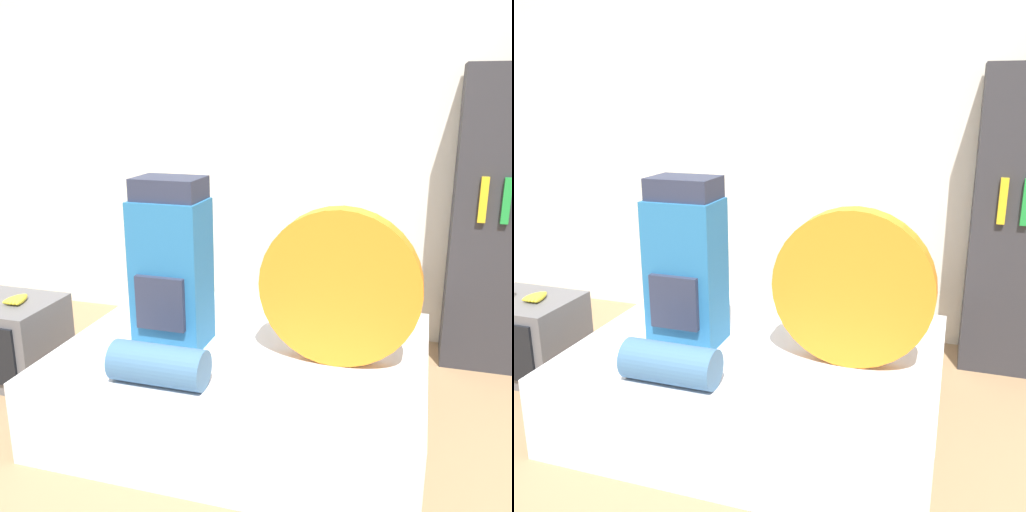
# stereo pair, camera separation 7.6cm
# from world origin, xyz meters

# --- Properties ---
(wall_back) EXTENTS (8.00, 0.05, 2.60)m
(wall_back) POSITION_xyz_m (0.00, 2.00, 1.30)
(wall_back) COLOR silver
(wall_back) RESTS_ON ground_plane
(bed) EXTENTS (1.70, 1.33, 0.39)m
(bed) POSITION_xyz_m (0.13, 0.79, 0.19)
(bed) COLOR silver
(bed) RESTS_ON ground_plane
(backpack) EXTENTS (0.34, 0.28, 0.80)m
(backpack) POSITION_xyz_m (-0.21, 0.73, 0.78)
(backpack) COLOR #23669E
(backpack) RESTS_ON bed
(tent_bag) EXTENTS (0.71, 0.11, 0.71)m
(tent_bag) POSITION_xyz_m (0.59, 0.74, 0.74)
(tent_bag) COLOR orange
(tent_bag) RESTS_ON bed
(sleeping_roll) EXTENTS (0.41, 0.17, 0.17)m
(sleeping_roll) POSITION_xyz_m (-0.09, 0.32, 0.47)
(sleeping_roll) COLOR #3D668E
(sleeping_roll) RESTS_ON bed
(television) EXTENTS (0.53, 0.46, 0.45)m
(television) POSITION_xyz_m (-1.27, 0.82, 0.22)
(television) COLOR #5B5B60
(television) RESTS_ON ground_plane
(banana_bunch) EXTENTS (0.12, 0.15, 0.04)m
(banana_bunch) POSITION_xyz_m (-1.19, 0.83, 0.47)
(banana_bunch) COLOR yellow
(banana_bunch) RESTS_ON television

